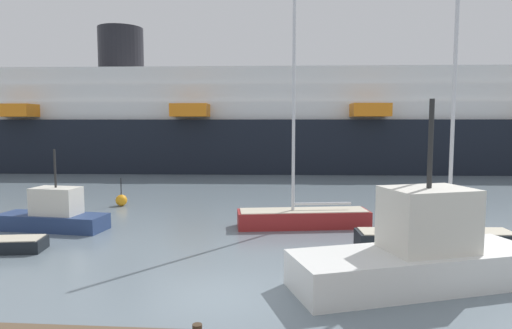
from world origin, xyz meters
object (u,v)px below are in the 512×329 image
fishing_boat_0 (54,214)px  cruise_ship (277,124)px  channel_buoy_0 (56,194)px  fishing_boat_1 (419,253)px  channel_buoy_1 (121,200)px  sailboat_1 (303,215)px  sailboat_2 (436,237)px

fishing_boat_0 → cruise_ship: size_ratio=0.05×
fishing_boat_0 → channel_buoy_0: bearing=124.4°
fishing_boat_0 → fishing_boat_1: size_ratio=0.65×
channel_buoy_1 → fishing_boat_0: bearing=-98.2°
sailboat_1 → channel_buoy_0: 18.67m
sailboat_1 → fishing_boat_0: bearing=-1.9°
fishing_boat_1 → channel_buoy_0: size_ratio=6.15×
sailboat_1 → channel_buoy_1: sailboat_1 is taller
channel_buoy_1 → cruise_ship: bearing=69.7°
sailboat_1 → sailboat_2: (5.38, -4.07, 0.01)m
sailboat_1 → sailboat_2: size_ratio=1.03×
fishing_boat_0 → channel_buoy_1: size_ratio=3.07×
fishing_boat_1 → cruise_ship: 39.21m
sailboat_2 → fishing_boat_0: sailboat_2 is taller
sailboat_2 → channel_buoy_1: size_ratio=6.27×
sailboat_2 → channel_buoy_1: 19.26m
fishing_boat_0 → channel_buoy_0: size_ratio=4.02×
cruise_ship → channel_buoy_1: bearing=-112.2°
sailboat_2 → fishing_boat_0: bearing=168.1°
sailboat_1 → fishing_boat_1: (3.54, -8.11, 0.48)m
fishing_boat_1 → channel_buoy_1: bearing=120.0°
sailboat_2 → fishing_boat_0: (-17.91, 2.54, 0.16)m
sailboat_2 → cruise_ship: size_ratio=0.11×
channel_buoy_0 → cruise_ship: bearing=57.1°
cruise_ship → fishing_boat_0: bearing=-109.9°
channel_buoy_0 → channel_buoy_1: 6.04m
sailboat_1 → sailboat_2: bearing=134.0°
fishing_boat_0 → fishing_boat_1: (16.07, -6.57, 0.32)m
channel_buoy_0 → channel_buoy_1: bearing=-21.7°
sailboat_1 → fishing_boat_1: sailboat_1 is taller
fishing_boat_0 → cruise_ship: 33.92m
channel_buoy_0 → fishing_boat_1: bearing=-36.6°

